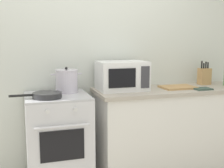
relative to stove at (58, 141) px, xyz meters
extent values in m
cube|color=silver|center=(0.65, 0.37, 0.79)|extent=(4.40, 0.10, 2.50)
cube|color=white|center=(1.25, 0.02, -0.02)|extent=(1.64, 0.56, 0.88)
cube|color=#ADA393|center=(1.25, 0.02, 0.44)|extent=(1.70, 0.60, 0.04)
cube|color=silver|center=(0.00, 0.00, -0.01)|extent=(0.60, 0.60, 0.90)
cube|color=#B7B7BC|center=(0.00, 0.00, 0.45)|extent=(0.60, 0.60, 0.02)
cube|color=black|center=(0.00, -0.30, 0.06)|extent=(0.39, 0.01, 0.28)
cylinder|color=silver|center=(0.00, -0.33, 0.24)|extent=(0.48, 0.02, 0.02)
cylinder|color=silver|center=(-0.12, -0.31, 0.38)|extent=(0.04, 0.02, 0.04)
cylinder|color=silver|center=(0.12, -0.31, 0.38)|extent=(0.04, 0.02, 0.04)
cylinder|color=silver|center=(0.11, 0.12, 0.57)|extent=(0.22, 0.22, 0.22)
cylinder|color=silver|center=(0.11, 0.12, 0.68)|extent=(0.23, 0.23, 0.01)
sphere|color=black|center=(0.11, 0.12, 0.70)|extent=(0.03, 0.03, 0.03)
cylinder|color=silver|center=(-0.02, 0.12, 0.64)|extent=(0.05, 0.01, 0.01)
cylinder|color=silver|center=(0.24, 0.12, 0.64)|extent=(0.05, 0.01, 0.01)
cylinder|color=#28282B|center=(-0.10, -0.12, 0.48)|extent=(0.26, 0.26, 0.05)
cylinder|color=black|center=(-0.33, -0.12, 0.49)|extent=(0.20, 0.02, 0.02)
cube|color=white|center=(0.69, 0.08, 0.61)|extent=(0.50, 0.36, 0.30)
cube|color=black|center=(0.63, -0.10, 0.61)|extent=(0.28, 0.01, 0.19)
cube|color=#38383D|center=(0.87, -0.10, 0.61)|extent=(0.09, 0.01, 0.22)
cube|color=tan|center=(1.30, 0.00, 0.47)|extent=(0.36, 0.26, 0.02)
cube|color=tan|center=(1.73, 0.14, 0.55)|extent=(0.13, 0.10, 0.19)
cylinder|color=black|center=(1.69, 0.14, 0.69)|extent=(0.02, 0.02, 0.09)
cylinder|color=black|center=(1.72, 0.14, 0.68)|extent=(0.02, 0.02, 0.06)
cylinder|color=black|center=(1.75, 0.14, 0.69)|extent=(0.02, 0.02, 0.08)
cylinder|color=black|center=(1.77, 0.14, 0.68)|extent=(0.02, 0.02, 0.07)
cube|color=#384C42|center=(1.51, -0.16, 0.47)|extent=(0.18, 0.14, 0.02)
camera|label=1|loc=(-0.34, -2.83, 1.00)|focal=47.83mm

